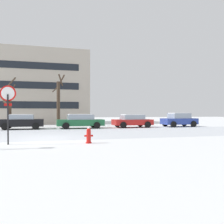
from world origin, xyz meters
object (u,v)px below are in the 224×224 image
Objects in this scene: stop_sign at (8,103)px; parked_car_black at (22,121)px; parked_car_blue at (179,120)px; parked_car_red at (132,121)px; fire_hydrant at (89,135)px; parked_car_green at (80,121)px.

stop_sign is 0.72× the size of parked_car_black.
stop_sign is 10.89m from parked_car_black.
parked_car_black is at bearing 179.61° from parked_car_blue.
stop_sign reaches higher than parked_car_red.
parked_car_black reaches higher than fire_hydrant.
fire_hydrant is 11.14m from parked_car_green.
stop_sign is 18.88m from parked_car_blue.
parked_car_green is at bearing -0.84° from parked_car_black.
parked_car_blue is at bearing -0.60° from parked_car_red.
stop_sign reaches higher than parked_car_green.
stop_sign is 4.21m from fire_hydrant.
stop_sign is at bearing -113.45° from parked_car_green.
parked_car_green is at bearing 86.00° from fire_hydrant.
fire_hydrant is at bearing -67.37° from parked_car_black.
parked_car_blue is at bearing 43.54° from fire_hydrant.
fire_hydrant is at bearing -119.17° from parked_car_red.
parked_car_blue reaches higher than fire_hydrant.
parked_car_black is 0.97× the size of parked_car_red.
parked_car_blue is (16.32, -0.11, 0.04)m from parked_car_black.
parked_car_green is at bearing 179.84° from parked_car_blue.
parked_car_green is (5.44, -0.08, 0.00)m from parked_car_black.
parked_car_black is at bearing 179.16° from parked_car_green.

